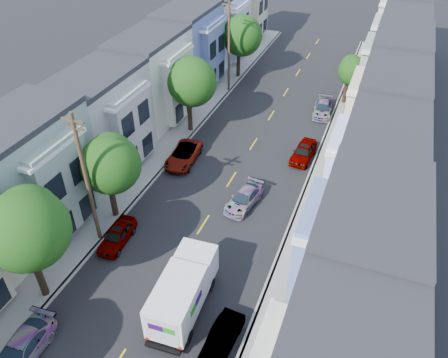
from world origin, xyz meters
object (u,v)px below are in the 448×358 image
Objects in this scene: tree_e at (241,36)px; utility_pole_far at (229,47)px; lead_sedan at (244,199)px; parked_left_d at (183,155)px; parked_right_b at (221,339)px; parked_left_b at (20,351)px; parked_left_c at (117,235)px; parked_right_d at (323,108)px; parked_right_c at (303,152)px; tree_c at (110,165)px; tree_far_r at (352,71)px; tree_d at (191,82)px; fedex_truck at (183,291)px; tree_b at (26,230)px; utility_pole_near at (87,181)px.

utility_pole_far is at bearing -89.97° from tree_e.
parked_left_d is at bearing 161.25° from lead_sedan.
utility_pole_far is 2.69× the size of parked_right_b.
parked_left_b is 1.23× the size of parked_right_b.
parked_left_c reaches higher than parked_right_b.
parked_right_d is (9.80, 24.14, -0.01)m from parked_left_c.
parked_left_c is 0.92× the size of parked_right_c.
tree_c reaches higher than parked_left_d.
tree_e is at bearing 111.71° from parked_right_b.
tree_far_r is at bearing 49.83° from parked_left_d.
tree_d is at bearing -90.01° from utility_pole_far.
tree_far_r is at bearing 62.74° from parked_left_c.
tree_c is 1.86× the size of parked_right_b.
tree_c is 10.50m from fedex_truck.
tree_b is at bearing -115.91° from parked_right_d.
parked_left_b is 26.54m from parked_right_c.
parked_left_d is 10.71m from parked_right_c.
tree_far_r reaches higher than parked_right_d.
parked_right_b is at bearing -67.53° from lead_sedan.
tree_e is 1.23× the size of fedex_truck.
utility_pole_near is 2.43× the size of lead_sedan.
utility_pole_near is 11.97m from lead_sedan.
parked_right_c is at bearing 77.34° from fedex_truck.
tree_b is at bearing -108.12° from parked_left_c.
fedex_truck is 9.22m from parked_left_b.
tree_d is 1.41× the size of tree_far_r.
lead_sedan is 1.03× the size of parked_left_c.
parked_left_c is at bearing 85.83° from parked_left_b.
tree_d is 1.72× the size of parked_right_c.
tree_d is 0.75× the size of utility_pole_near.
tree_c is 27.54m from tree_e.
parked_right_c reaches higher than parked_left_c.
parked_left_c is at bearing -87.32° from tree_e.
tree_far_r is 13.37m from utility_pole_far.
tree_e is at bearing 169.52° from tree_far_r.
parked_left_b reaches higher than parked_right_b.
tree_d reaches higher than parked_left_c.
fedex_truck is at bearing -101.50° from parked_right_d.
tree_e is at bearing 88.66° from parked_left_c.
tree_d reaches higher than tree_c.
parked_left_c is at bearing 6.27° from utility_pole_near.
utility_pole_near is 26.00m from utility_pole_far.
tree_e is 19.67m from parked_left_d.
tree_d is at bearing 122.10° from parked_right_b.
parked_left_c reaches higher than lead_sedan.
utility_pole_near is (0.00, -2.53, 0.35)m from tree_c.
utility_pole_far is (0.00, -4.07, 0.04)m from tree_e.
tree_d is 1.55× the size of parked_left_d.
parked_right_b is (11.20, -7.31, -4.18)m from tree_c.
tree_c is 23.47m from utility_pole_far.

